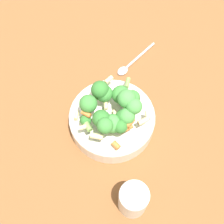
{
  "coord_description": "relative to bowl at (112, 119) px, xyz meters",
  "views": [
    {
      "loc": [
        0.34,
        0.14,
        0.77
      ],
      "look_at": [
        0.0,
        0.0,
        0.07
      ],
      "focal_mm": 50.0,
      "sensor_mm": 36.0,
      "label": 1
    }
  ],
  "objects": [
    {
      "name": "ground_plane",
      "position": [
        0.0,
        0.0,
        -0.03
      ],
      "size": [
        3.0,
        3.0,
        0.0
      ],
      "primitive_type": "plane",
      "color": "brown"
    },
    {
      "name": "cup",
      "position": [
        0.18,
        0.13,
        0.02
      ],
      "size": [
        0.07,
        0.07,
        0.1
      ],
      "color": "silver",
      "rests_on": "ground_plane"
    },
    {
      "name": "bowl",
      "position": [
        0.0,
        0.0,
        0.0
      ],
      "size": [
        0.23,
        0.23,
        0.05
      ],
      "color": "silver",
      "rests_on": "ground_plane"
    },
    {
      "name": "pasta_salad",
      "position": [
        0.0,
        0.0,
        0.07
      ],
      "size": [
        0.2,
        0.19,
        0.09
      ],
      "color": "#8CB766",
      "rests_on": "bowl"
    },
    {
      "name": "spoon",
      "position": [
        -0.2,
        -0.02,
        -0.02
      ],
      "size": [
        0.16,
        0.07,
        0.01
      ],
      "rotation": [
        0.0,
        0.0,
        5.91
      ],
      "color": "silver",
      "rests_on": "ground_plane"
    }
  ]
}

